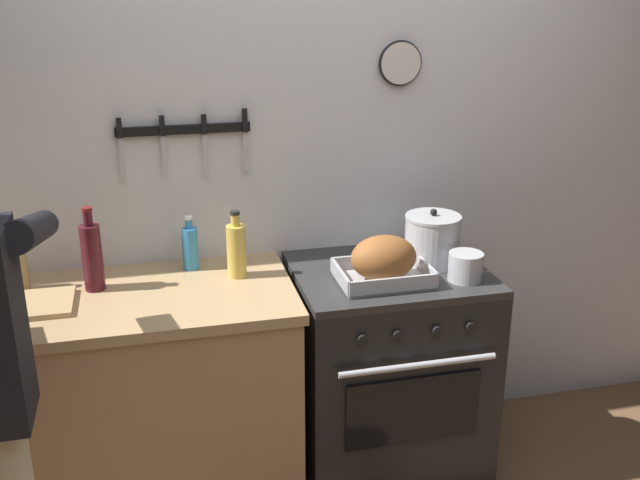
# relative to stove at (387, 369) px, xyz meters

# --- Properties ---
(wall_back) EXTENTS (6.00, 0.13, 2.60)m
(wall_back) POSITION_rel_stove_xyz_m (-0.22, 0.36, 0.85)
(wall_back) COLOR silver
(wall_back) RESTS_ON ground
(counter_block) EXTENTS (2.03, 0.65, 0.90)m
(counter_block) POSITION_rel_stove_xyz_m (-1.43, 0.00, 0.01)
(counter_block) COLOR tan
(counter_block) RESTS_ON ground
(stove) EXTENTS (0.76, 0.67, 0.90)m
(stove) POSITION_rel_stove_xyz_m (0.00, 0.00, 0.00)
(stove) COLOR black
(stove) RESTS_ON ground
(roasting_pan) EXTENTS (0.35, 0.26, 0.19)m
(roasting_pan) POSITION_rel_stove_xyz_m (-0.06, -0.10, 0.53)
(roasting_pan) COLOR #B7B7BC
(roasting_pan) RESTS_ON stove
(stock_pot) EXTENTS (0.22, 0.22, 0.23)m
(stock_pot) POSITION_rel_stove_xyz_m (0.18, 0.03, 0.55)
(stock_pot) COLOR #B7B7BC
(stock_pot) RESTS_ON stove
(saucepan) EXTENTS (0.13, 0.13, 0.11)m
(saucepan) POSITION_rel_stove_xyz_m (0.25, -0.16, 0.50)
(saucepan) COLOR #B7B7BC
(saucepan) RESTS_ON stove
(cutting_board) EXTENTS (0.36, 0.24, 0.02)m
(cutting_board) POSITION_rel_stove_xyz_m (-1.38, -0.03, 0.46)
(cutting_board) COLOR tan
(cutting_board) RESTS_ON counter_block
(bottle_dish_soap) EXTENTS (0.06, 0.06, 0.22)m
(bottle_dish_soap) POSITION_rel_stove_xyz_m (-0.77, 0.21, 0.54)
(bottle_dish_soap) COLOR #338CCC
(bottle_dish_soap) RESTS_ON counter_block
(bottle_wine_red) EXTENTS (0.08, 0.08, 0.32)m
(bottle_wine_red) POSITION_rel_stove_xyz_m (-1.13, 0.09, 0.58)
(bottle_wine_red) COLOR #47141E
(bottle_wine_red) RESTS_ON counter_block
(bottle_cooking_oil) EXTENTS (0.07, 0.07, 0.27)m
(bottle_cooking_oil) POSITION_rel_stove_xyz_m (-0.60, 0.09, 0.56)
(bottle_cooking_oil) COLOR gold
(bottle_cooking_oil) RESTS_ON counter_block
(bottle_vinegar) EXTENTS (0.06, 0.06, 0.22)m
(bottle_vinegar) POSITION_rel_stove_xyz_m (-1.40, 0.15, 0.54)
(bottle_vinegar) COLOR #997F4C
(bottle_vinegar) RESTS_ON counter_block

